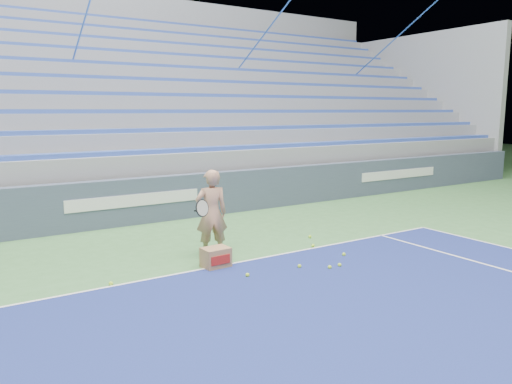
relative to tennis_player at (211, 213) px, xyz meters
The scene contains 12 objects.
sponsor_barrier 3.41m from the tennis_player, 95.32° to the left, with size 30.00×0.32×1.10m.
bleachers 9.24m from the tennis_player, 92.01° to the left, with size 31.00×9.15×7.30m.
tennis_player is the anchor object (origin of this frame).
ball_box 0.91m from the tennis_player, 111.72° to the right, with size 0.48×0.38×0.34m.
tennis_ball_0 2.19m from the tennis_player, 14.88° to the right, with size 0.07×0.07×0.07m, color #BAEE30.
tennis_ball_1 2.34m from the tennis_player, 52.48° to the right, with size 0.07×0.07×0.07m, color #BAEE30.
tennis_ball_2 2.50m from the tennis_player, ahead, with size 0.07×0.07×0.07m, color #BAEE30.
tennis_ball_3 2.26m from the tennis_player, 164.92° to the right, with size 0.07×0.07×0.07m, color #BAEE30.
tennis_ball_4 1.88m from the tennis_player, 56.60° to the right, with size 0.07×0.07×0.07m, color #BAEE30.
tennis_ball_5 1.56m from the tennis_player, 92.35° to the right, with size 0.07×0.07×0.07m, color #BAEE30.
tennis_ball_6 2.58m from the tennis_player, 32.29° to the right, with size 0.07×0.07×0.07m, color #BAEE30.
tennis_ball_7 2.48m from the tennis_player, 48.12° to the right, with size 0.07×0.07×0.07m, color #BAEE30.
Camera 1 is at (-3.82, 4.53, 2.68)m, focal length 35.00 mm.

